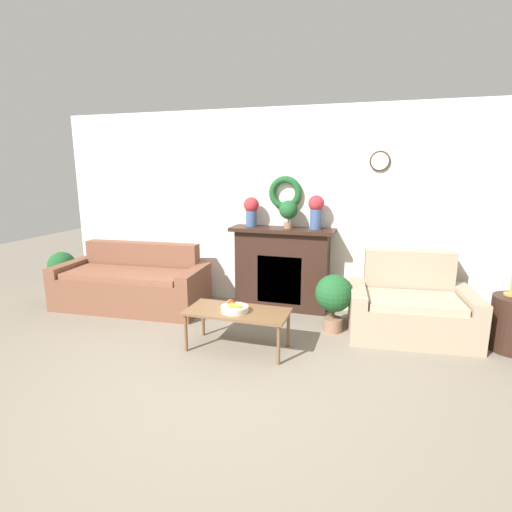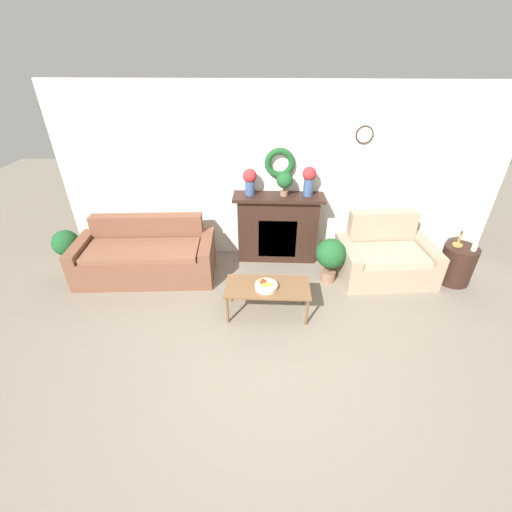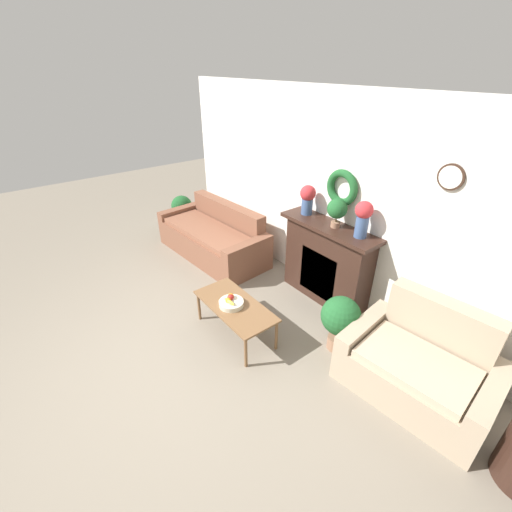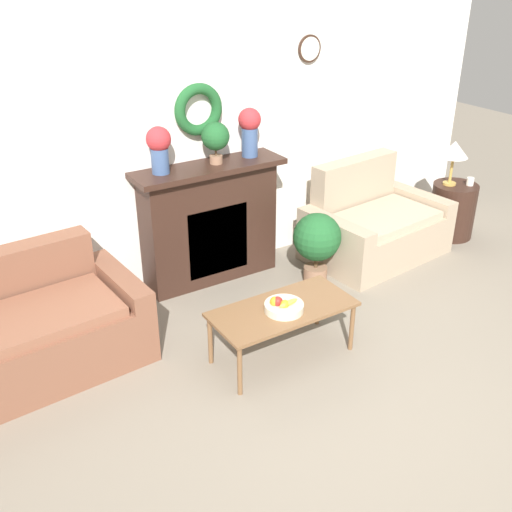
# 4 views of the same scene
# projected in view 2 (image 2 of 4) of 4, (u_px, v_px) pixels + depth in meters

# --- Properties ---
(ground_plane) EXTENTS (16.00, 16.00, 0.00)m
(ground_plane) POSITION_uv_depth(u_px,v_px,m) (276.00, 372.00, 3.79)
(ground_plane) COLOR gray
(wall_back) EXTENTS (6.80, 0.16, 2.70)m
(wall_back) POSITION_uv_depth(u_px,v_px,m) (277.00, 176.00, 5.28)
(wall_back) COLOR white
(wall_back) RESTS_ON ground_plane
(fireplace) EXTENTS (1.39, 0.41, 1.13)m
(fireplace) POSITION_uv_depth(u_px,v_px,m) (277.00, 228.00, 5.52)
(fireplace) COLOR #331E16
(fireplace) RESTS_ON ground_plane
(couch_left) EXTENTS (2.11, 1.04, 0.86)m
(couch_left) POSITION_uv_depth(u_px,v_px,m) (146.00, 256.00, 5.26)
(couch_left) COLOR brown
(couch_left) RESTS_ON ground_plane
(loveseat_right) EXTENTS (1.46, 1.03, 0.94)m
(loveseat_right) POSITION_uv_depth(u_px,v_px,m) (385.00, 257.00, 5.23)
(loveseat_right) COLOR tan
(loveseat_right) RESTS_ON ground_plane
(coffee_table) EXTENTS (1.09, 0.51, 0.43)m
(coffee_table) POSITION_uv_depth(u_px,v_px,m) (267.00, 289.00, 4.43)
(coffee_table) COLOR brown
(coffee_table) RESTS_ON ground_plane
(fruit_bowl) EXTENTS (0.29, 0.29, 0.12)m
(fruit_bowl) POSITION_uv_depth(u_px,v_px,m) (266.00, 285.00, 4.35)
(fruit_bowl) COLOR beige
(fruit_bowl) RESTS_ON coffee_table
(side_table_by_loveseat) EXTENTS (0.48, 0.48, 0.59)m
(side_table_by_loveseat) POSITION_uv_depth(u_px,v_px,m) (457.00, 264.00, 5.10)
(side_table_by_loveseat) COLOR #331E16
(side_table_by_loveseat) RESTS_ON ground_plane
(table_lamp) EXTENTS (0.30, 0.30, 0.47)m
(table_lamp) POSITION_uv_depth(u_px,v_px,m) (465.00, 223.00, 4.79)
(table_lamp) COLOR #B28E42
(table_lamp) RESTS_ON side_table_by_loveseat
(mug) EXTENTS (0.08, 0.08, 0.08)m
(mug) POSITION_uv_depth(u_px,v_px,m) (474.00, 248.00, 4.85)
(mug) COLOR silver
(mug) RESTS_ON side_table_by_loveseat
(vase_on_mantel_left) EXTENTS (0.21, 0.21, 0.40)m
(vase_on_mantel_left) POSITION_uv_depth(u_px,v_px,m) (250.00, 180.00, 5.13)
(vase_on_mantel_left) COLOR #3D5684
(vase_on_mantel_left) RESTS_ON fireplace
(vase_on_mantel_right) EXTENTS (0.21, 0.21, 0.44)m
(vase_on_mantel_right) POSITION_uv_depth(u_px,v_px,m) (309.00, 179.00, 5.08)
(vase_on_mantel_right) COLOR #3D5684
(vase_on_mantel_right) RESTS_ON fireplace
(potted_plant_on_mantel) EXTENTS (0.25, 0.25, 0.37)m
(potted_plant_on_mantel) POSITION_uv_depth(u_px,v_px,m) (285.00, 181.00, 5.09)
(potted_plant_on_mantel) COLOR #8E664C
(potted_plant_on_mantel) RESTS_ON fireplace
(potted_plant_floor_by_couch) EXTENTS (0.40, 0.40, 0.69)m
(potted_plant_floor_by_couch) POSITION_uv_depth(u_px,v_px,m) (68.00, 248.00, 5.30)
(potted_plant_floor_by_couch) COLOR #8E664C
(potted_plant_floor_by_couch) RESTS_ON ground_plane
(potted_plant_floor_by_loveseat) EXTENTS (0.44, 0.44, 0.69)m
(potted_plant_floor_by_loveseat) POSITION_uv_depth(u_px,v_px,m) (331.00, 255.00, 5.04)
(potted_plant_floor_by_loveseat) COLOR #8E664C
(potted_plant_floor_by_loveseat) RESTS_ON ground_plane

